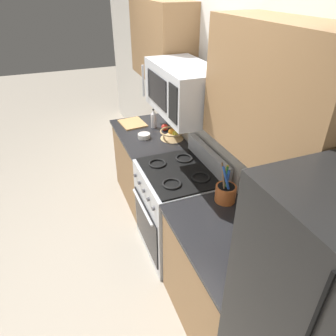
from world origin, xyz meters
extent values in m
plane|color=gray|center=(0.00, 0.00, 0.00)|extent=(16.00, 16.00, 0.00)
cube|color=beige|center=(0.00, 1.07, 1.30)|extent=(8.00, 0.10, 2.60)
cube|color=olive|center=(-0.92, 0.67, 0.44)|extent=(1.01, 0.62, 0.88)
cube|color=black|center=(-0.92, 0.67, 0.90)|extent=(1.05, 0.66, 0.03)
cube|color=#B2B5BA|center=(0.00, 0.67, 0.46)|extent=(0.76, 0.66, 0.91)
cube|color=black|center=(0.00, 0.34, 0.36)|extent=(0.67, 0.01, 0.51)
cylinder|color=#B2B5BA|center=(0.00, 0.31, 0.62)|extent=(0.57, 0.02, 0.02)
cube|color=black|center=(0.00, 0.67, 0.92)|extent=(0.73, 0.59, 0.02)
cube|color=#B2B5BA|center=(0.00, 0.97, 1.00)|extent=(0.76, 0.06, 0.18)
torus|color=black|center=(-0.18, 0.53, 0.93)|extent=(0.17, 0.17, 0.02)
torus|color=black|center=(0.18, 0.53, 0.93)|extent=(0.17, 0.17, 0.02)
torus|color=black|center=(-0.18, 0.81, 0.93)|extent=(0.17, 0.17, 0.02)
torus|color=black|center=(0.18, 0.81, 0.93)|extent=(0.17, 0.17, 0.02)
cylinder|color=#4C4C51|center=(-0.27, 0.33, 0.79)|extent=(0.04, 0.02, 0.04)
cylinder|color=#4C4C51|center=(-0.14, 0.33, 0.79)|extent=(0.04, 0.02, 0.04)
cylinder|color=#4C4C51|center=(0.00, 0.33, 0.79)|extent=(0.04, 0.02, 0.04)
cylinder|color=#4C4C51|center=(0.14, 0.33, 0.79)|extent=(0.04, 0.02, 0.04)
cylinder|color=#4C4C51|center=(0.27, 0.33, 0.79)|extent=(0.04, 0.02, 0.04)
cube|color=olive|center=(0.90, 0.67, 0.44)|extent=(0.98, 0.62, 0.88)
cube|color=black|center=(0.90, 0.67, 0.90)|extent=(1.02, 0.66, 0.03)
cube|color=#B2B5BA|center=(0.00, 0.70, 1.68)|extent=(0.76, 0.40, 0.38)
cube|color=black|center=(-0.07, 0.50, 1.68)|extent=(0.42, 0.01, 0.24)
cube|color=black|center=(0.27, 0.50, 1.68)|extent=(0.15, 0.01, 0.27)
cylinder|color=#B2B5BA|center=(-0.34, 0.47, 1.68)|extent=(0.02, 0.02, 0.27)
cube|color=olive|center=(-0.92, 0.85, 1.89)|extent=(1.04, 0.34, 0.75)
cube|color=olive|center=(0.90, 0.85, 1.89)|extent=(1.01, 0.34, 0.75)
cylinder|color=#D1662D|center=(0.52, 0.85, 0.98)|extent=(0.16, 0.16, 0.14)
cylinder|color=black|center=(0.52, 0.85, 0.99)|extent=(0.13, 0.13, 0.12)
cylinder|color=olive|center=(0.53, 0.82, 1.10)|extent=(0.09, 0.03, 0.31)
cylinder|color=green|center=(0.52, 0.85, 1.08)|extent=(0.04, 0.02, 0.28)
cylinder|color=yellow|center=(0.51, 0.84, 1.08)|extent=(0.05, 0.06, 0.28)
cylinder|color=blue|center=(0.55, 0.84, 1.09)|extent=(0.06, 0.10, 0.31)
cylinder|color=blue|center=(0.52, 0.85, 1.07)|extent=(0.05, 0.03, 0.26)
cylinder|color=black|center=(0.52, 0.85, 1.05)|extent=(0.06, 0.04, 0.23)
cone|color=tan|center=(-0.68, 0.88, 0.95)|extent=(0.26, 0.26, 0.08)
torus|color=tan|center=(-0.68, 0.88, 0.99)|extent=(0.27, 0.27, 0.02)
sphere|color=red|center=(-0.68, 0.92, 0.98)|extent=(0.06, 0.06, 0.06)
sphere|color=orange|center=(-0.69, 0.88, 0.98)|extent=(0.08, 0.08, 0.08)
sphere|color=yellow|center=(-0.63, 0.90, 0.98)|extent=(0.07, 0.07, 0.07)
sphere|color=red|center=(-0.91, 0.88, 0.95)|extent=(0.08, 0.08, 0.08)
cube|color=tan|center=(-1.23, 0.58, 0.92)|extent=(0.35, 0.30, 0.02)
cylinder|color=#382314|center=(1.19, 0.85, 1.00)|extent=(0.07, 0.07, 0.18)
cone|color=#382314|center=(1.19, 0.85, 1.11)|extent=(0.06, 0.06, 0.05)
cylinder|color=black|center=(1.19, 0.85, 1.14)|extent=(0.03, 0.03, 0.01)
cylinder|color=silver|center=(-1.04, 0.79, 0.99)|extent=(0.06, 0.06, 0.17)
cone|color=silver|center=(-1.04, 0.79, 1.10)|extent=(0.06, 0.06, 0.05)
cylinder|color=black|center=(-1.04, 0.79, 1.13)|extent=(0.03, 0.03, 0.01)
cylinder|color=white|center=(-0.80, 0.59, 0.93)|extent=(0.13, 0.13, 0.05)
torus|color=white|center=(-0.80, 0.59, 0.96)|extent=(0.14, 0.14, 0.01)
camera|label=1|loc=(2.20, -0.29, 2.43)|focal=33.19mm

